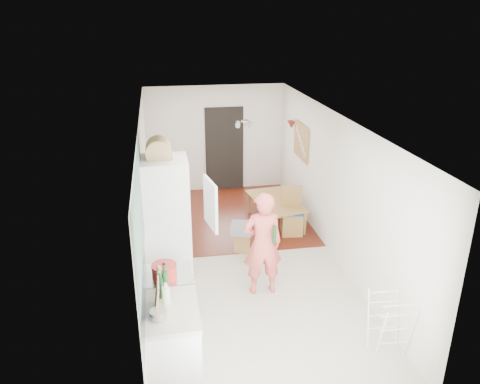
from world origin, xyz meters
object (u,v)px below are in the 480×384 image
object	(u,v)px
dining_table	(277,214)
dining_chair	(292,212)
person	(263,235)
drying_rack	(390,325)
stool	(242,241)

from	to	relation	value
dining_table	dining_chair	world-z (taller)	dining_chair
dining_table	person	bearing A→B (deg)	152.59
dining_table	dining_chair	xyz separation A→B (m)	(0.17, -0.50, 0.25)
dining_table	dining_chair	bearing A→B (deg)	-168.83
dining_chair	drying_rack	bearing A→B (deg)	-77.61
person	dining_table	distance (m)	2.60
dining_table	stool	distance (m)	1.34
dining_chair	stool	bearing A→B (deg)	-147.27
person	drying_rack	world-z (taller)	person
person	dining_table	bearing A→B (deg)	-109.10
dining_chair	drying_rack	distance (m)	3.48
stool	person	bearing A→B (deg)	-87.34
dining_table	stool	bearing A→B (deg)	129.95
dining_table	dining_chair	size ratio (longest dim) A/B	1.34
person	drying_rack	bearing A→B (deg)	128.53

